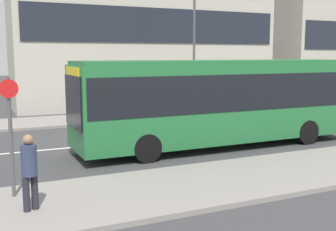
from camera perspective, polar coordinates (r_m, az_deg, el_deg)
The scene contains 9 objects.
ground_plane at distance 16.86m, azimuth -7.77°, elevation -3.84°, with size 120.00×120.00×0.00m, color #3A3A3D.
sidewalk_near at distance 11.22m, azimuth 1.92°, elevation -9.64°, with size 44.00×3.50×0.13m.
sidewalk_far at distance 22.80m, azimuth -12.46°, elevation -0.63°, with size 44.00×3.50×0.13m.
lane_centerline at distance 16.86m, azimuth -7.77°, elevation -3.83°, with size 41.80×0.16×0.01m.
city_bus at distance 16.12m, azimuth 6.83°, elevation 2.46°, with size 11.05×2.56×3.30m.
parked_car_0 at distance 25.82m, azimuth 16.96°, elevation 1.44°, with size 4.37×1.89×1.26m.
pedestrian_near_stop at distance 9.64m, azimuth -18.28°, elevation -6.74°, with size 0.34×0.34×1.69m.
bus_stop_sign at distance 10.56m, azimuth -20.56°, elevation -1.61°, with size 0.44×0.12×2.87m.
street_lamp at distance 24.29m, azimuth 3.57°, elevation 11.67°, with size 0.36×0.36×8.08m.
Camera 1 is at (-4.85, -15.76, 3.51)m, focal length 45.00 mm.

